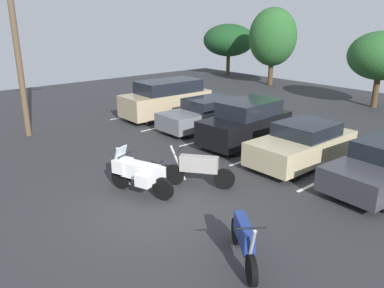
{
  "coord_description": "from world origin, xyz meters",
  "views": [
    {
      "loc": [
        7.9,
        -5.45,
        5.05
      ],
      "look_at": [
        -1.63,
        2.73,
        0.92
      ],
      "focal_mm": 36.28,
      "sensor_mm": 36.0,
      "label": 1
    }
  ],
  "objects_px": {
    "car_tan": "(167,99)",
    "utility_pole": "(17,45)",
    "motorcycle_touring": "(139,173)",
    "motorcycle_third": "(199,169)",
    "car_grey": "(208,113)",
    "car_champagne": "(303,144)",
    "motorcycle_second": "(244,240)",
    "car_black": "(246,123)"
  },
  "relations": [
    {
      "from": "motorcycle_second",
      "to": "car_grey",
      "type": "bearing_deg",
      "value": 141.23
    },
    {
      "from": "car_champagne",
      "to": "utility_pole",
      "type": "bearing_deg",
      "value": -147.44
    },
    {
      "from": "motorcycle_third",
      "to": "utility_pole",
      "type": "height_order",
      "value": "utility_pole"
    },
    {
      "from": "motorcycle_second",
      "to": "utility_pole",
      "type": "xyz_separation_m",
      "value": [
        -12.61,
        -0.24,
        3.4
      ]
    },
    {
      "from": "motorcycle_second",
      "to": "motorcycle_third",
      "type": "relative_size",
      "value": 0.96
    },
    {
      "from": "car_champagne",
      "to": "car_grey",
      "type": "bearing_deg",
      "value": 173.51
    },
    {
      "from": "motorcycle_second",
      "to": "utility_pole",
      "type": "relative_size",
      "value": 0.24
    },
    {
      "from": "motorcycle_touring",
      "to": "motorcycle_third",
      "type": "xyz_separation_m",
      "value": [
        0.79,
        1.67,
        -0.06
      ]
    },
    {
      "from": "motorcycle_touring",
      "to": "motorcycle_third",
      "type": "distance_m",
      "value": 1.85
    },
    {
      "from": "car_black",
      "to": "utility_pole",
      "type": "xyz_separation_m",
      "value": [
        -7.04,
        -6.53,
        3.08
      ]
    },
    {
      "from": "motorcycle_touring",
      "to": "utility_pole",
      "type": "xyz_separation_m",
      "value": [
        -8.24,
        -0.45,
        3.29
      ]
    },
    {
      "from": "motorcycle_second",
      "to": "car_tan",
      "type": "bearing_deg",
      "value": 150.03
    },
    {
      "from": "car_tan",
      "to": "car_champagne",
      "type": "height_order",
      "value": "car_tan"
    },
    {
      "from": "car_black",
      "to": "car_champagne",
      "type": "distance_m",
      "value": 2.88
    },
    {
      "from": "car_grey",
      "to": "car_champagne",
      "type": "xyz_separation_m",
      "value": [
        5.69,
        -0.65,
        0.02
      ]
    },
    {
      "from": "car_black",
      "to": "utility_pole",
      "type": "bearing_deg",
      "value": -137.16
    },
    {
      "from": "car_tan",
      "to": "utility_pole",
      "type": "height_order",
      "value": "utility_pole"
    },
    {
      "from": "motorcycle_third",
      "to": "utility_pole",
      "type": "distance_m",
      "value": 9.87
    },
    {
      "from": "motorcycle_second",
      "to": "utility_pole",
      "type": "height_order",
      "value": "utility_pole"
    },
    {
      "from": "car_grey",
      "to": "utility_pole",
      "type": "xyz_separation_m",
      "value": [
        -4.22,
        -6.98,
        3.26
      ]
    },
    {
      "from": "car_tan",
      "to": "car_grey",
      "type": "distance_m",
      "value": 2.99
    },
    {
      "from": "car_champagne",
      "to": "car_tan",
      "type": "bearing_deg",
      "value": 176.95
    },
    {
      "from": "motorcycle_touring",
      "to": "car_tan",
      "type": "xyz_separation_m",
      "value": [
        -6.99,
        6.33,
        0.31
      ]
    },
    {
      "from": "car_champagne",
      "to": "motorcycle_third",
      "type": "bearing_deg",
      "value": -101.78
    },
    {
      "from": "motorcycle_touring",
      "to": "car_champagne",
      "type": "relative_size",
      "value": 0.5
    },
    {
      "from": "car_grey",
      "to": "car_tan",
      "type": "bearing_deg",
      "value": -176.41
    },
    {
      "from": "motorcycle_touring",
      "to": "motorcycle_second",
      "type": "height_order",
      "value": "motorcycle_touring"
    },
    {
      "from": "motorcycle_second",
      "to": "car_tan",
      "type": "height_order",
      "value": "car_tan"
    },
    {
      "from": "motorcycle_touring",
      "to": "motorcycle_third",
      "type": "bearing_deg",
      "value": 64.7
    },
    {
      "from": "motorcycle_second",
      "to": "motorcycle_third",
      "type": "distance_m",
      "value": 4.05
    },
    {
      "from": "utility_pole",
      "to": "car_champagne",
      "type": "bearing_deg",
      "value": 32.56
    },
    {
      "from": "car_black",
      "to": "motorcycle_third",
      "type": "bearing_deg",
      "value": -65.64
    },
    {
      "from": "motorcycle_second",
      "to": "car_black",
      "type": "height_order",
      "value": "car_black"
    },
    {
      "from": "motorcycle_touring",
      "to": "utility_pole",
      "type": "height_order",
      "value": "utility_pole"
    },
    {
      "from": "motorcycle_touring",
      "to": "car_champagne",
      "type": "xyz_separation_m",
      "value": [
        1.67,
        5.87,
        0.06
      ]
    },
    {
      "from": "motorcycle_third",
      "to": "car_black",
      "type": "height_order",
      "value": "car_black"
    },
    {
      "from": "motorcycle_third",
      "to": "car_champagne",
      "type": "distance_m",
      "value": 4.29
    },
    {
      "from": "car_champagne",
      "to": "motorcycle_touring",
      "type": "bearing_deg",
      "value": -105.84
    },
    {
      "from": "motorcycle_second",
      "to": "car_black",
      "type": "distance_m",
      "value": 8.41
    },
    {
      "from": "car_tan",
      "to": "car_black",
      "type": "distance_m",
      "value": 5.8
    },
    {
      "from": "motorcycle_touring",
      "to": "car_champagne",
      "type": "bearing_deg",
      "value": 74.16
    },
    {
      "from": "car_tan",
      "to": "utility_pole",
      "type": "bearing_deg",
      "value": -100.44
    }
  ]
}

